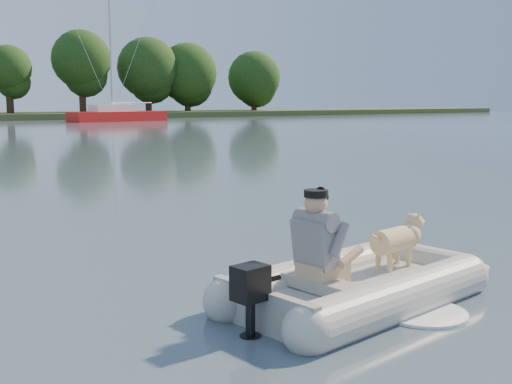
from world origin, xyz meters
TOP-DOWN VIEW (x-y plane):
  - water at (0.00, 0.00)m, footprint 160.00×160.00m
  - dinghy at (-0.19, 0.01)m, footprint 4.49×3.37m
  - man at (-0.80, -0.02)m, footprint 0.71×0.63m
  - dog at (0.37, 0.14)m, footprint 0.85×0.40m
  - outboard_motor at (-1.64, -0.18)m, footprint 0.40×0.30m
  - sailboat at (17.72, 49.56)m, footprint 8.87×3.54m

SIDE VIEW (x-z plane):
  - water at x=0.00m, z-range 0.00..0.00m
  - outboard_motor at x=-1.64m, z-range -0.07..0.62m
  - dog at x=0.37m, z-range 0.18..0.73m
  - dinghy at x=-0.19m, z-range -0.10..1.13m
  - sailboat at x=17.72m, z-range -5.42..6.46m
  - man at x=-0.80m, z-range 0.21..1.16m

